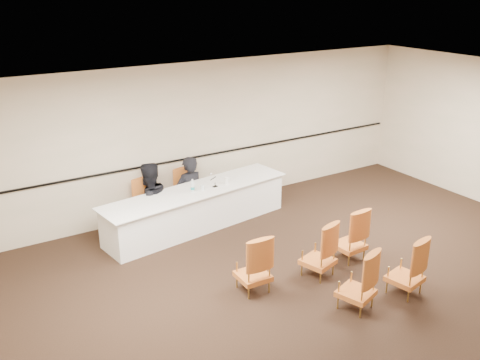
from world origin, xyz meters
The scene contains 19 objects.
floor centered at (0.00, 0.00, 0.00)m, with size 10.00×10.00×0.00m, color black.
ceiling centered at (0.00, 0.00, 3.00)m, with size 10.00×10.00×0.00m, color white.
wall_back centered at (0.00, 4.00, 1.50)m, with size 10.00×0.04×3.00m, color beige.
wall_rail centered at (0.00, 3.96, 1.10)m, with size 9.80×0.04×0.03m, color black.
panel_table centered at (-0.70, 3.11, 0.38)m, with size 3.81×0.88×0.76m, color white, non-canonical shape.
panelist_main centered at (-0.57, 3.70, 0.39)m, with size 0.61×0.40×1.67m, color black.
panelist_main_chair centered at (-0.57, 3.70, 0.47)m, with size 0.50×0.50×0.95m, color orange, non-canonical shape.
panelist_second centered at (-1.49, 3.57, 0.41)m, with size 0.86×0.67×1.76m, color black.
panelist_second_chair centered at (-1.49, 3.57, 0.47)m, with size 0.50×0.50×0.95m, color orange, non-canonical shape.
papers centered at (-0.24, 3.10, 0.77)m, with size 0.30×0.22×0.00m, color white.
microphone centered at (-0.34, 3.05, 0.89)m, with size 0.09×0.18×0.25m, color black, non-canonical shape.
water_bottle centered at (-0.81, 3.06, 0.89)m, with size 0.07×0.07×0.24m, color teal, non-canonical shape.
drinking_glass centered at (-0.61, 3.03, 0.81)m, with size 0.06×0.06×0.10m, color white.
coffee_cup centered at (-0.06, 3.09, 0.83)m, with size 0.08×0.08×0.13m, color white.
aud_chair_front_left centered at (-1.03, 0.66, 0.47)m, with size 0.50×0.50×0.95m, color orange, non-canonical shape.
aud_chair_front_mid centered at (0.09, 0.49, 0.47)m, with size 0.50×0.50×0.95m, color orange, non-canonical shape.
aud_chair_front_right centered at (0.89, 0.63, 0.47)m, with size 0.50×0.50×0.95m, color orange, non-canonical shape.
aud_chair_back_mid centered at (-0.03, -0.51, 0.47)m, with size 0.50×0.50×0.95m, color orange, non-canonical shape.
aud_chair_back_right centered at (0.87, -0.61, 0.47)m, with size 0.50×0.50×0.95m, color orange, non-canonical shape.
Camera 1 is at (-4.93, -5.25, 4.46)m, focal length 40.00 mm.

